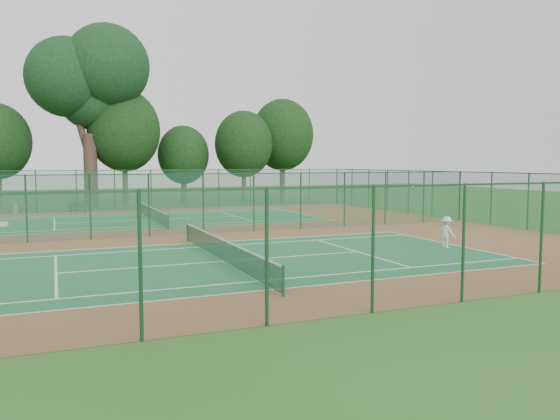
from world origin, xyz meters
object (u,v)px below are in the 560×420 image
Objects in this scene: trash_bin at (15,208)px; bench at (78,207)px; player_near at (446,232)px; kit_bag at (1,224)px; big_tree at (89,78)px.

trash_bin reaches higher than bench.
player_near reaches higher than trash_bin.
trash_bin reaches higher than kit_bag.
bench reaches higher than kit_bag.
player_near is at bearing -53.51° from trash_bin.
big_tree reaches higher than bench.
kit_bag is (-20.44, 18.23, -0.62)m from player_near.
player_near is 31.05m from bench.
bench is 12.72m from big_tree.
player_near is 1.90× the size of kit_bag.
big_tree is (-13.92, 32.44, 11.04)m from player_near.
kit_bag is (-0.33, -8.96, -0.33)m from trash_bin.
bench is (4.64, -0.27, -0.02)m from trash_bin.
player_near is 1.58× the size of trash_bin.
bench is 10.02m from kit_bag.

